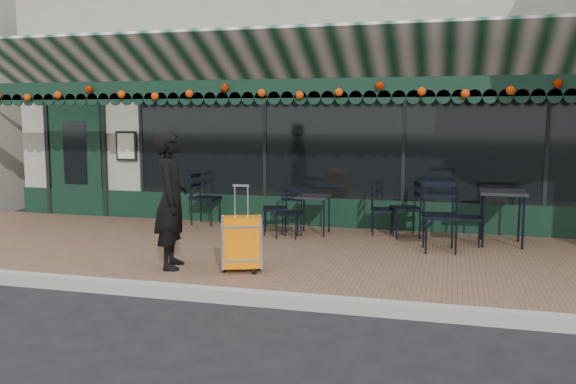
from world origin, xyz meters
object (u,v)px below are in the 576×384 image
(woman, at_px, (171,200))
(chair_a_left, at_px, (406,209))
(suitcase, at_px, (242,243))
(cafe_table_a, at_px, (503,196))
(chair_a_right, at_px, (468,219))
(chair_solo, at_px, (206,199))
(chair_b_front, at_px, (289,213))
(chair_b_right, at_px, (383,210))
(cafe_table_b, at_px, (314,199))
(chair_b_left, at_px, (275,209))
(chair_a_front, at_px, (440,217))

(woman, xyz_separation_m, chair_a_left, (2.70, 2.76, -0.42))
(suitcase, xyz_separation_m, chair_a_left, (1.78, 2.74, 0.09))
(woman, relative_size, cafe_table_a, 2.14)
(cafe_table_a, relative_size, chair_a_right, 1.02)
(woman, bearing_deg, chair_solo, -2.38)
(woman, height_order, chair_b_front, woman)
(chair_a_left, distance_m, chair_b_right, 0.37)
(chair_a_left, bearing_deg, chair_solo, -112.36)
(chair_b_right, bearing_deg, suitcase, 143.81)
(chair_a_left, bearing_deg, suitcase, -51.74)
(cafe_table_a, distance_m, cafe_table_b, 2.88)
(cafe_table_b, bearing_deg, chair_b_left, -167.03)
(chair_a_right, relative_size, chair_b_right, 1.00)
(chair_b_front, distance_m, chair_solo, 1.89)
(chair_a_right, xyz_separation_m, chair_a_front, (-0.40, -0.55, 0.10))
(cafe_table_a, bearing_deg, chair_b_left, -178.74)
(chair_b_left, bearing_deg, chair_a_left, 84.46)
(chair_a_right, distance_m, chair_b_left, 3.00)
(chair_a_right, xyz_separation_m, chair_b_front, (-2.71, -0.15, -0.01))
(cafe_table_b, bearing_deg, chair_b_front, -129.90)
(cafe_table_b, distance_m, chair_b_left, 0.64)
(chair_a_left, distance_m, chair_a_right, 1.02)
(suitcase, distance_m, cafe_table_a, 4.09)
(chair_solo, bearing_deg, chair_a_left, -91.27)
(suitcase, height_order, chair_solo, suitcase)
(chair_b_front, height_order, chair_solo, chair_solo)
(woman, bearing_deg, chair_b_front, -40.01)
(cafe_table_a, distance_m, chair_a_left, 1.47)
(cafe_table_a, height_order, chair_b_front, cafe_table_a)
(chair_a_right, bearing_deg, suitcase, 132.55)
(suitcase, relative_size, chair_solo, 1.17)
(cafe_table_a, relative_size, chair_a_left, 0.91)
(cafe_table_a, xyz_separation_m, chair_b_right, (-1.79, 0.30, -0.33))
(woman, relative_size, chair_solo, 1.90)
(cafe_table_a, xyz_separation_m, chair_a_front, (-0.88, -0.71, -0.23))
(woman, xyz_separation_m, chair_a_right, (3.64, 2.37, -0.47))
(cafe_table_a, height_order, chair_b_left, chair_b_left)
(cafe_table_a, bearing_deg, chair_solo, 174.74)
(chair_a_front, bearing_deg, cafe_table_a, 31.42)
(woman, distance_m, chair_b_right, 3.71)
(cafe_table_b, relative_size, chair_b_left, 0.78)
(chair_a_right, bearing_deg, chair_b_left, 90.17)
(cafe_table_a, height_order, chair_a_right, cafe_table_a)
(chair_a_right, relative_size, chair_solo, 0.87)
(cafe_table_a, bearing_deg, chair_a_right, -161.62)
(chair_a_front, distance_m, chair_b_left, 2.68)
(woman, xyz_separation_m, cafe_table_b, (1.25, 2.60, -0.30))
(woman, bearing_deg, cafe_table_a, -75.69)
(chair_b_front, bearing_deg, cafe_table_a, 6.87)
(cafe_table_b, bearing_deg, chair_a_left, 6.59)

